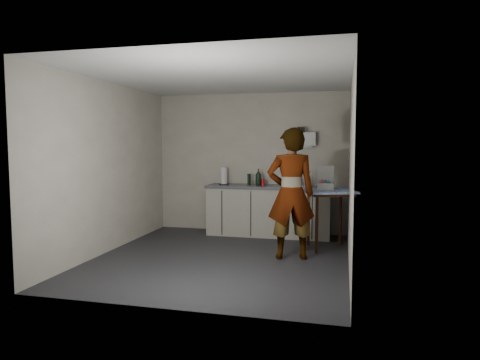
% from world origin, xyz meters
% --- Properties ---
extents(ground, '(4.00, 4.00, 0.00)m').
position_xyz_m(ground, '(0.00, 0.00, 0.00)').
color(ground, '#27282C').
rests_on(ground, ground).
extents(wall_back, '(3.60, 0.02, 2.60)m').
position_xyz_m(wall_back, '(0.00, 1.99, 1.30)').
color(wall_back, beige).
rests_on(wall_back, ground).
extents(wall_right, '(0.02, 4.00, 2.60)m').
position_xyz_m(wall_right, '(1.79, 0.00, 1.30)').
color(wall_right, beige).
rests_on(wall_right, ground).
extents(wall_left, '(0.02, 4.00, 2.60)m').
position_xyz_m(wall_left, '(-1.79, 0.00, 1.30)').
color(wall_left, beige).
rests_on(wall_left, ground).
extents(ceiling, '(3.60, 4.00, 0.01)m').
position_xyz_m(ceiling, '(0.00, 0.00, 2.60)').
color(ceiling, white).
rests_on(ceiling, wall_back).
extents(kitchen_counter, '(2.24, 0.62, 0.91)m').
position_xyz_m(kitchen_counter, '(0.40, 1.70, 0.43)').
color(kitchen_counter, black).
rests_on(kitchen_counter, ground).
extents(wall_shelf, '(0.42, 0.18, 0.37)m').
position_xyz_m(wall_shelf, '(1.00, 1.92, 1.75)').
color(wall_shelf, white).
rests_on(wall_shelf, ground).
extents(side_table, '(0.91, 0.91, 0.94)m').
position_xyz_m(side_table, '(1.50, 0.93, 0.82)').
color(side_table, '#36180C').
rests_on(side_table, ground).
extents(standing_man, '(0.78, 0.62, 1.89)m').
position_xyz_m(standing_man, '(0.98, 0.23, 0.94)').
color(standing_man, '#B2A593').
rests_on(standing_man, ground).
extents(soap_bottle, '(0.12, 0.12, 0.30)m').
position_xyz_m(soap_bottle, '(0.21, 1.70, 1.06)').
color(soap_bottle, black).
rests_on(soap_bottle, kitchen_counter).
extents(soda_can, '(0.06, 0.06, 0.12)m').
position_xyz_m(soda_can, '(0.29, 1.69, 0.97)').
color(soda_can, red).
rests_on(soda_can, kitchen_counter).
extents(dark_bottle, '(0.06, 0.06, 0.21)m').
position_xyz_m(dark_bottle, '(0.04, 1.69, 1.01)').
color(dark_bottle, black).
rests_on(dark_bottle, kitchen_counter).
extents(paper_towel, '(0.18, 0.18, 0.32)m').
position_xyz_m(paper_towel, '(-0.44, 1.67, 1.06)').
color(paper_towel, black).
rests_on(paper_towel, kitchen_counter).
extents(dish_rack, '(0.38, 0.29, 0.27)m').
position_xyz_m(dish_rack, '(0.97, 1.66, 0.97)').
color(dish_rack, white).
rests_on(dish_rack, kitchen_counter).
extents(bakery_box, '(0.27, 0.28, 0.37)m').
position_xyz_m(bakery_box, '(1.43, 0.99, 1.02)').
color(bakery_box, white).
rests_on(bakery_box, side_table).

